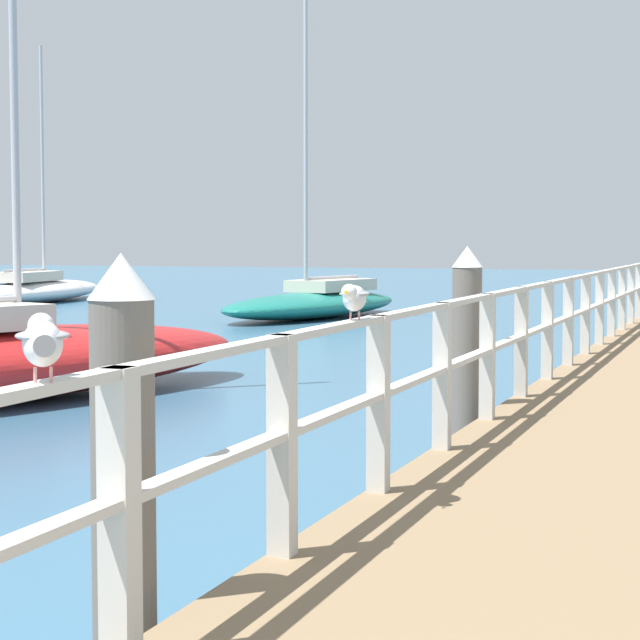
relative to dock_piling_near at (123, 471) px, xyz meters
The scene contains 7 objects.
pier_railing 8.82m from the dock_piling_near, 87.53° to the left, with size 0.12×25.47×1.10m.
dock_piling_near is the anchor object (origin of this frame).
dock_piling_far 6.49m from the dock_piling_near, 90.00° to the left, with size 0.29×0.29×1.90m.
seagull_foreground 1.40m from the dock_piling_near, 72.18° to the right, with size 0.31×0.42×0.21m.
seagull_background 2.14m from the dock_piling_near, 79.20° to the left, with size 0.21×0.48×0.21m.
boat_0 24.74m from the dock_piling_near, 108.52° to the left, with size 3.62×7.57×8.75m.
boat_3 33.28m from the dock_piling_near, 124.27° to the left, with size 3.35×8.18×8.10m.
Camera 1 is at (0.74, 0.23, 1.95)m, focal length 66.31 mm.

